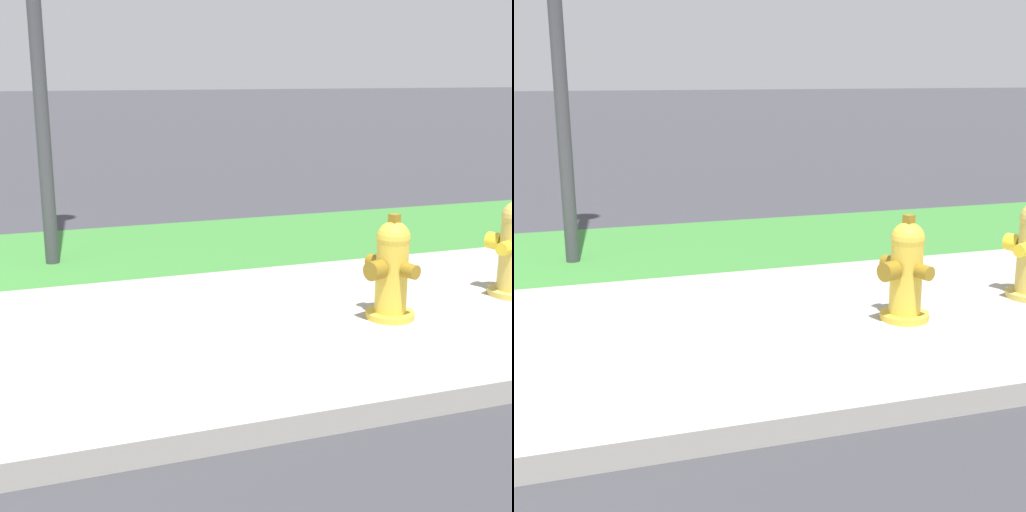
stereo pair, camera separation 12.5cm
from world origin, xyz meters
The scene contains 1 object.
fire_hydrant_mid_block centered at (4.36, -0.15, 0.32)m, with size 0.36×0.39×0.68m.
Camera 2 is at (2.30, -3.95, 1.51)m, focal length 50.00 mm.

